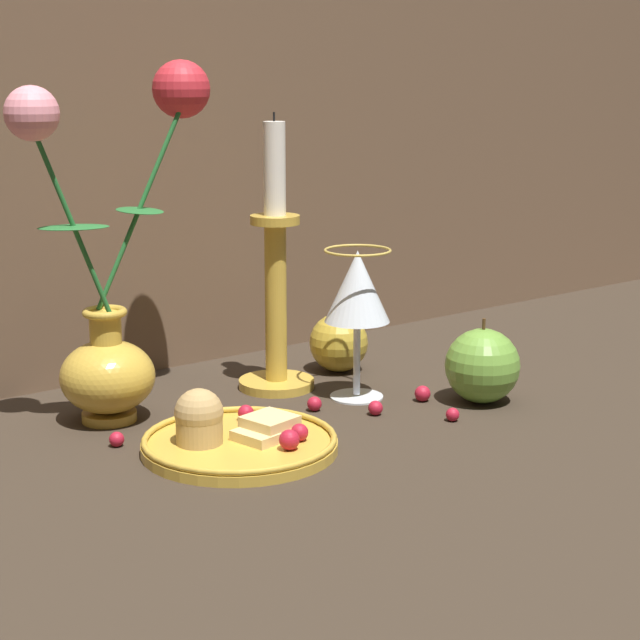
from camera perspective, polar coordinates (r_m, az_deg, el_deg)
ground_plane at (r=1.12m, az=-3.17°, el=-5.54°), size 2.40×2.40×0.00m
vase at (r=1.12m, az=-10.96°, el=1.59°), size 0.23×0.10×0.37m
plate_with_pastries at (r=1.04m, az=-4.61°, el=-6.23°), size 0.19×0.19×0.06m
wine_glass at (r=1.18m, az=2.00°, el=1.51°), size 0.07×0.07×0.17m
candlestick at (r=1.21m, az=-2.38°, el=1.77°), size 0.09×0.09×0.31m
apple_beside_vase at (r=1.30m, az=1.00°, el=-1.21°), size 0.07×0.07×0.08m
apple_near_glass at (r=1.19m, az=8.65°, el=-2.43°), size 0.08×0.08×0.09m
berry_near_plate at (r=1.13m, az=7.09°, el=-5.03°), size 0.01×0.01×0.01m
berry_front_center at (r=1.14m, az=2.98°, el=-4.71°), size 0.02×0.02×0.02m
berry_by_glass_stem at (r=1.07m, az=-10.79°, el=-6.27°), size 0.01×0.01×0.01m
berry_under_candlestick at (r=1.16m, az=-0.35°, el=-4.47°), size 0.02×0.02×0.02m
berry_far_right at (r=1.19m, az=5.49°, el=-3.93°), size 0.02×0.02×0.02m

